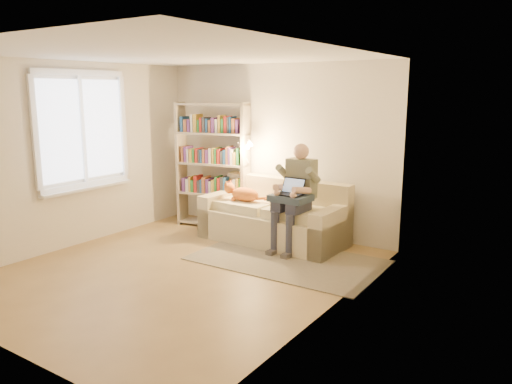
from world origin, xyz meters
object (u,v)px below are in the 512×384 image
Objects in this scene: cat at (241,193)px; bookshelf at (213,159)px; sofa at (275,219)px; person at (296,191)px; laptop at (291,190)px.

bookshelf reaches higher than cat.
bookshelf is (-1.27, 0.16, 0.79)m from sofa.
person is 4.30× the size of laptop.
cat is 2.04× the size of laptop.
sofa is 6.22× the size of laptop.
cat is 0.99m from laptop.
sofa is 0.76m from laptop.
person is 2.11× the size of cat.
sofa is at bearing 147.72° from laptop.
sofa is 0.70m from person.
person is 0.13m from laptop.
cat is at bearing 171.22° from laptop.
cat is at bearing 178.64° from person.
laptop reaches higher than sofa.
bookshelf is (-1.71, 0.45, 0.25)m from laptop.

